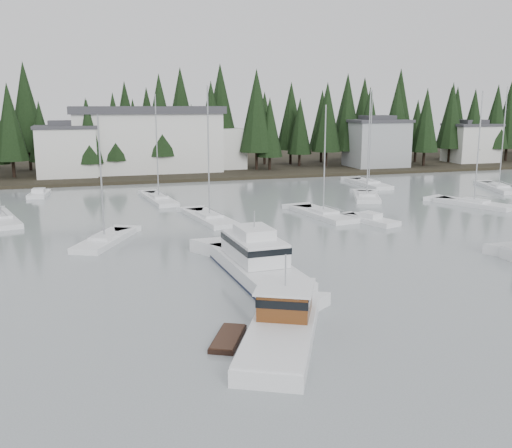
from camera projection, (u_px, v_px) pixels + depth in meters
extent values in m
cube|color=black|center=(166.00, 165.00, 112.82)|extent=(240.00, 54.00, 1.00)
cube|color=silver|center=(67.00, 153.00, 89.97)|extent=(9.00, 7.00, 7.50)
cube|color=#38383D|center=(65.00, 127.00, 89.14)|extent=(9.54, 7.42, 0.50)
cube|color=#38383D|center=(65.00, 123.00, 89.02)|extent=(4.95, 3.85, 0.80)
cube|color=#999EA0|center=(376.00, 144.00, 104.33)|extent=(10.00, 8.00, 8.00)
cube|color=#38383D|center=(377.00, 121.00, 103.45)|extent=(10.60, 8.48, 0.50)
cube|color=#38383D|center=(377.00, 118.00, 103.32)|extent=(5.50, 4.40, 0.80)
cube|color=silver|center=(471.00, 144.00, 112.56)|extent=(9.00, 7.00, 7.00)
cube|color=#38383D|center=(472.00, 125.00, 111.78)|extent=(9.54, 7.42, 0.50)
cube|color=#38383D|center=(473.00, 122.00, 111.65)|extent=(4.95, 3.85, 0.80)
cube|color=silver|center=(148.00, 142.00, 96.22)|extent=(24.00, 10.00, 10.00)
cube|color=#38383D|center=(146.00, 110.00, 95.12)|extent=(25.00, 11.00, 1.20)
cube|color=silver|center=(214.00, 148.00, 101.81)|extent=(10.00, 8.00, 7.00)
cube|color=white|center=(280.00, 343.00, 28.61)|extent=(7.21, 10.07, 1.39)
cube|color=white|center=(280.00, 329.00, 28.45)|extent=(7.07, 9.87, 0.13)
cube|color=#481F0E|center=(285.00, 301.00, 30.16)|extent=(3.66, 3.77, 1.50)
cube|color=white|center=(285.00, 287.00, 29.99)|extent=(4.12, 4.26, 0.13)
cube|color=black|center=(285.00, 296.00, 30.09)|extent=(3.74, 3.85, 0.43)
cylinder|color=#A5A8AD|center=(286.00, 270.00, 29.80)|extent=(0.08, 0.08, 1.72)
cube|color=black|center=(228.00, 342.00, 29.09)|extent=(2.69, 3.65, 0.59)
cube|color=white|center=(257.00, 273.00, 40.19)|extent=(4.28, 12.18, 1.75)
cube|color=black|center=(257.00, 275.00, 40.22)|extent=(4.32, 12.24, 0.24)
cube|color=white|center=(254.00, 248.00, 40.39)|extent=(3.34, 6.39, 1.58)
cube|color=black|center=(254.00, 242.00, 40.31)|extent=(3.41, 6.45, 0.44)
cube|color=white|center=(254.00, 232.00, 40.15)|extent=(2.37, 3.23, 0.71)
cylinder|color=#A5A8AD|center=(254.00, 220.00, 39.97)|extent=(0.10, 0.10, 1.20)
cube|color=white|center=(474.00, 206.00, 67.54)|extent=(6.24, 9.68, 1.05)
cube|color=white|center=(474.00, 200.00, 67.41)|extent=(3.05, 3.69, 0.30)
cylinder|color=#A5A8AD|center=(478.00, 147.00, 66.11)|extent=(0.14, 0.14, 12.78)
cube|color=white|center=(366.00, 199.00, 72.52)|extent=(5.86, 8.53, 1.05)
cube|color=white|center=(367.00, 194.00, 72.39)|extent=(2.96, 3.32, 0.30)
cylinder|color=#A5A8AD|center=(369.00, 143.00, 71.06)|extent=(0.14, 0.14, 13.06)
cube|color=white|center=(105.00, 243.00, 49.47)|extent=(6.00, 8.63, 1.05)
cube|color=white|center=(104.00, 236.00, 49.34)|extent=(2.86, 3.34, 0.30)
cylinder|color=#A5A8AD|center=(101.00, 177.00, 48.28)|extent=(0.14, 0.14, 10.47)
cube|color=white|center=(498.00, 190.00, 80.21)|extent=(5.36, 10.09, 1.05)
cube|color=white|center=(499.00, 185.00, 80.08)|extent=(2.71, 3.71, 0.30)
cylinder|color=#A5A8AD|center=(503.00, 137.00, 78.68)|extent=(0.14, 0.14, 13.67)
cube|color=white|center=(1.00, 221.00, 58.75)|extent=(5.19, 10.75, 1.05)
cube|color=white|center=(1.00, 215.00, 58.61)|extent=(2.63, 3.89, 0.30)
cube|color=white|center=(210.00, 220.00, 59.11)|extent=(4.13, 10.03, 1.05)
cube|color=white|center=(210.00, 214.00, 58.98)|extent=(2.39, 3.55, 0.30)
cylinder|color=#A5A8AD|center=(208.00, 152.00, 57.64)|extent=(0.14, 0.14, 13.11)
cube|color=white|center=(323.00, 216.00, 61.17)|extent=(4.26, 9.83, 1.05)
cube|color=white|center=(323.00, 211.00, 61.03)|extent=(2.49, 3.49, 0.30)
cylinder|color=#A5A8AD|center=(325.00, 159.00, 59.89)|extent=(0.14, 0.14, 11.24)
cube|color=white|center=(159.00, 201.00, 70.88)|extent=(3.59, 10.72, 1.05)
cube|color=white|center=(159.00, 196.00, 70.75)|extent=(2.10, 3.74, 0.30)
cylinder|color=#A5A8AD|center=(157.00, 146.00, 69.48)|extent=(0.14, 0.14, 12.49)
cube|color=white|center=(369.00, 185.00, 84.32)|extent=(3.02, 10.25, 1.05)
cube|color=white|center=(369.00, 181.00, 84.18)|extent=(2.03, 3.51, 0.30)
cylinder|color=#A5A8AD|center=(371.00, 137.00, 82.83)|extent=(0.14, 0.14, 13.25)
cube|color=white|center=(370.00, 222.00, 58.01)|extent=(4.11, 6.61, 0.90)
cube|color=white|center=(371.00, 215.00, 57.87)|extent=(2.06, 2.37, 0.55)
cube|color=white|center=(39.00, 196.00, 74.35)|extent=(2.77, 5.32, 0.90)
cube|color=white|center=(39.00, 191.00, 74.21)|extent=(1.67, 1.79, 0.55)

